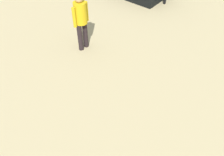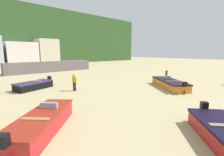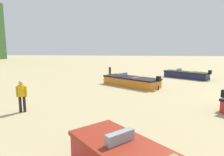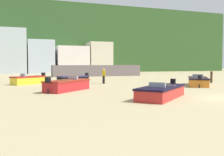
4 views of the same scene
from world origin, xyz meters
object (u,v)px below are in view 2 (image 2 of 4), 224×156
boat_orange_5 (169,84)px  beach_walker_foreground (74,81)px  boat_black_0 (34,85)px  boat_red_2 (42,123)px  mooring_post_near_water (166,75)px

boat_orange_5 → beach_walker_foreground: (-7.95, 5.20, 0.55)m
boat_black_0 → boat_orange_5: (10.58, -8.50, 0.03)m
boat_black_0 → boat_red_2: boat_red_2 is taller
boat_red_2 → mooring_post_near_water: bearing=55.2°
boat_orange_5 → beach_walker_foreground: size_ratio=3.23×
boat_black_0 → beach_walker_foreground: bearing=-160.2°
boat_red_2 → boat_orange_5: bearing=47.7°
beach_walker_foreground → boat_black_0: bearing=21.1°
boat_black_0 → beach_walker_foreground: 4.26m
boat_red_2 → boat_orange_5: size_ratio=0.80×
boat_black_0 → mooring_post_near_water: size_ratio=3.03×
boat_orange_5 → mooring_post_near_water: 4.36m
boat_black_0 → boat_orange_5: bearing=-147.6°
boat_orange_5 → boat_red_2: bearing=-141.4°
boat_red_2 → mooring_post_near_water: size_ratio=3.31×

